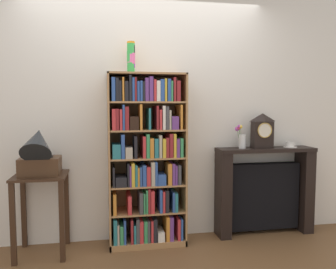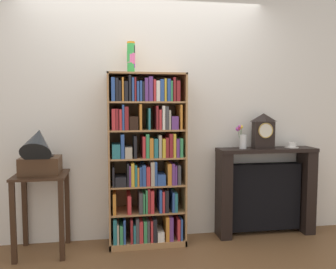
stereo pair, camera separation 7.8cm
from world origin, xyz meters
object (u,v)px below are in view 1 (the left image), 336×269
at_px(side_table_left, 41,197).
at_px(mantel_clock, 262,131).
at_px(gramophone, 39,153).
at_px(teacup_with_saucer, 290,145).
at_px(bookshelf, 147,162).
at_px(cup_stack, 131,58).
at_px(flower_vase, 241,138).
at_px(fireplace_mantel, 264,191).

bearing_deg(side_table_left, mantel_clock, 2.55).
bearing_deg(side_table_left, gramophone, -90.00).
bearing_deg(teacup_with_saucer, mantel_clock, -179.49).
bearing_deg(bookshelf, gramophone, -173.67).
height_order(cup_stack, flower_vase, cup_stack).
height_order(side_table_left, mantel_clock, mantel_clock).
distance_m(fireplace_mantel, flower_vase, 0.65).
height_order(side_table_left, teacup_with_saucer, teacup_with_saucer).
distance_m(side_table_left, fireplace_mantel, 2.32).
bearing_deg(flower_vase, bookshelf, -177.28).
bearing_deg(fireplace_mantel, side_table_left, -176.89).
bearing_deg(cup_stack, mantel_clock, -0.29).
relative_size(bookshelf, mantel_clock, 4.60).
xyz_separation_m(bookshelf, fireplace_mantel, (1.31, 0.07, -0.37)).
bearing_deg(teacup_with_saucer, gramophone, -176.49).
bearing_deg(teacup_with_saucer, flower_vase, 179.88).
xyz_separation_m(fireplace_mantel, teacup_with_saucer, (0.29, -0.02, 0.51)).
bearing_deg(cup_stack, bookshelf, -19.59).
height_order(mantel_clock, flower_vase, mantel_clock).
bearing_deg(gramophone, teacup_with_saucer, 3.51).
xyz_separation_m(fireplace_mantel, mantel_clock, (-0.05, -0.02, 0.67)).
distance_m(bookshelf, gramophone, 1.03).
xyz_separation_m(bookshelf, gramophone, (-1.01, -0.11, 0.14)).
height_order(fireplace_mantel, teacup_with_saucer, teacup_with_saucer).
bearing_deg(gramophone, mantel_clock, 3.95).
relative_size(bookshelf, gramophone, 3.34).
distance_m(side_table_left, mantel_clock, 2.35).
relative_size(fireplace_mantel, mantel_clock, 2.86).
bearing_deg(teacup_with_saucer, cup_stack, 179.86).
distance_m(bookshelf, flower_vase, 1.05).
distance_m(gramophone, mantel_clock, 2.28).
xyz_separation_m(bookshelf, teacup_with_saucer, (1.59, 0.05, 0.14)).
bearing_deg(teacup_with_saucer, fireplace_mantel, 175.67).
relative_size(bookshelf, fireplace_mantel, 1.61).
distance_m(bookshelf, teacup_with_saucer, 1.60).
bearing_deg(fireplace_mantel, gramophone, -175.52).
distance_m(bookshelf, fireplace_mantel, 1.36).
relative_size(bookshelf, teacup_with_saucer, 11.68).
bearing_deg(bookshelf, fireplace_mantel, 3.04).
distance_m(cup_stack, flower_vase, 1.43).
bearing_deg(fireplace_mantel, teacup_with_saucer, -4.33).
bearing_deg(side_table_left, flower_vase, 2.96).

